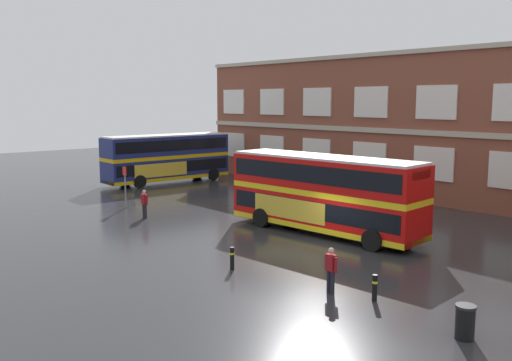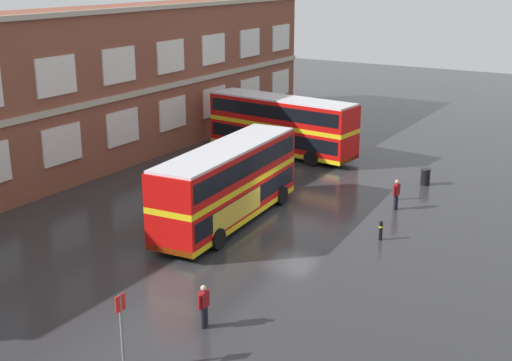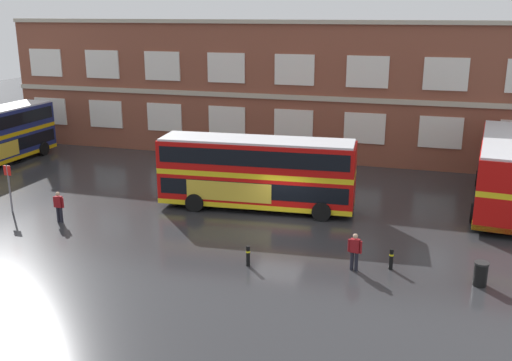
% 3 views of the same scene
% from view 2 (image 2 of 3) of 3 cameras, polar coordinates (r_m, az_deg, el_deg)
% --- Properties ---
extents(ground_plane, '(120.00, 120.00, 0.00)m').
position_cam_2_polar(ground_plane, '(36.62, 0.25, -2.80)').
color(ground_plane, '#2B2B2D').
extents(brick_terminal_building, '(52.31, 8.19, 10.31)m').
position_cam_2_polar(brick_terminal_building, '(45.47, -17.32, 6.95)').
color(brick_terminal_building, brown).
rests_on(brick_terminal_building, ground).
extents(double_decker_middle, '(11.16, 3.47, 4.07)m').
position_cam_2_polar(double_decker_middle, '(34.68, -2.38, -0.23)').
color(double_decker_middle, red).
rests_on(double_decker_middle, ground).
extents(double_decker_far, '(3.66, 11.20, 4.07)m').
position_cam_2_polar(double_decker_far, '(47.88, 2.18, 4.72)').
color(double_decker_far, red).
rests_on(double_decker_far, ground).
extents(waiting_passenger, '(0.63, 0.25, 1.70)m').
position_cam_2_polar(waiting_passenger, '(25.19, -4.40, -10.33)').
color(waiting_passenger, black).
rests_on(waiting_passenger, ground).
extents(second_passenger, '(0.64, 0.30, 1.70)m').
position_cam_2_polar(second_passenger, '(37.74, 11.70, -1.05)').
color(second_passenger, black).
rests_on(second_passenger, ground).
extents(bus_stand_flag, '(0.44, 0.10, 2.70)m').
position_cam_2_polar(bus_stand_flag, '(22.81, -11.23, -11.80)').
color(bus_stand_flag, slate).
rests_on(bus_stand_flag, ground).
extents(station_litter_bin, '(0.60, 0.60, 1.03)m').
position_cam_2_polar(station_litter_bin, '(42.57, 14.04, 0.32)').
color(station_litter_bin, black).
rests_on(station_litter_bin, ground).
extents(safety_bollard_west, '(0.19, 0.19, 0.95)m').
position_cam_2_polar(safety_bollard_west, '(39.43, 11.68, -0.92)').
color(safety_bollard_west, black).
rests_on(safety_bollard_west, ground).
extents(safety_bollard_east, '(0.19, 0.19, 0.95)m').
position_cam_2_polar(safety_bollard_east, '(33.54, 10.43, -4.14)').
color(safety_bollard_east, black).
rests_on(safety_bollard_east, ground).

